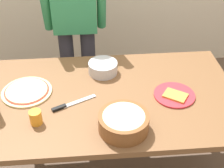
{
  "coord_description": "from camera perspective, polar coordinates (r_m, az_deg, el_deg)",
  "views": [
    {
      "loc": [
        -0.14,
        -1.56,
        2.01
      ],
      "look_at": [
        0.0,
        0.05,
        0.81
      ],
      "focal_mm": 50.71,
      "sensor_mm": 36.0,
      "label": 1
    }
  ],
  "objects": [
    {
      "name": "chef_knife",
      "position": [
        1.94,
        -7.8,
        -3.71
      ],
      "size": [
        0.27,
        0.15,
        0.02
      ],
      "color": "silver",
      "rests_on": "dining_table"
    },
    {
      "name": "pizza_raw_on_board",
      "position": [
        2.09,
        -15.11,
        -1.29
      ],
      "size": [
        0.32,
        0.32,
        0.02
      ],
      "color": "beige",
      "rests_on": "dining_table"
    },
    {
      "name": "person_cook",
      "position": [
        2.55,
        -6.7,
        11.58
      ],
      "size": [
        0.49,
        0.25,
        1.62
      ],
      "color": "#2D2D38",
      "rests_on": "ground"
    },
    {
      "name": "popcorn_bowl",
      "position": [
        1.74,
        2.12,
        -6.67
      ],
      "size": [
        0.28,
        0.28,
        0.11
      ],
      "color": "brown",
      "rests_on": "dining_table"
    },
    {
      "name": "mixing_bowl_steel",
      "position": [
        2.18,
        -1.64,
        2.97
      ],
      "size": [
        0.2,
        0.2,
        0.08
      ],
      "color": "#B7B7BC",
      "rests_on": "dining_table"
    },
    {
      "name": "cup_orange",
      "position": [
        1.83,
        -13.59,
        -5.86
      ],
      "size": [
        0.07,
        0.07,
        0.08
      ],
      "primitive_type": "cylinder",
      "color": "orange",
      "rests_on": "dining_table"
    },
    {
      "name": "dining_table",
      "position": [
        2.06,
        0.12,
        -3.97
      ],
      "size": [
        1.6,
        0.96,
        0.76
      ],
      "color": "brown",
      "rests_on": "ground"
    },
    {
      "name": "plate_with_slice",
      "position": [
        2.03,
        11.2,
        -1.96
      ],
      "size": [
        0.26,
        0.26,
        0.02
      ],
      "color": "red",
      "rests_on": "dining_table"
    }
  ]
}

